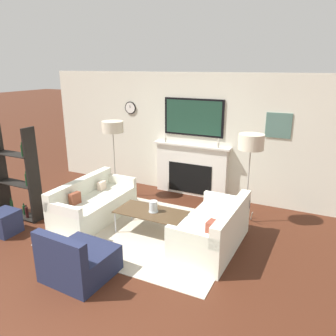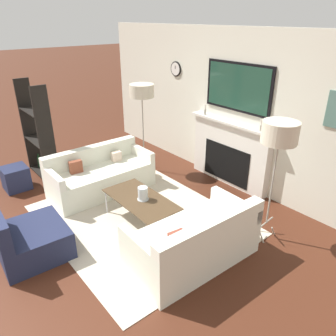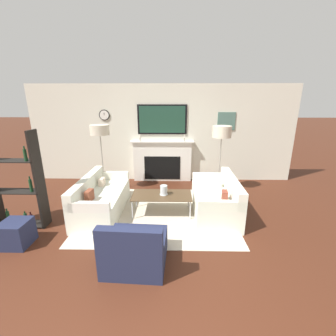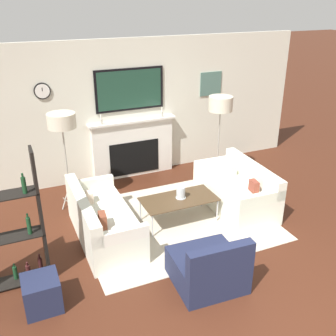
# 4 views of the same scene
# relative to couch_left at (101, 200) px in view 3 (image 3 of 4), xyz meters

# --- Properties ---
(fireplace_wall) EXTENTS (7.44, 0.28, 2.70)m
(fireplace_wall) POSITION_rel_couch_left_xyz_m (1.20, 2.10, 0.94)
(fireplace_wall) COLOR silver
(fireplace_wall) RESTS_ON ground_plane
(area_rug) EXTENTS (3.02, 2.51, 0.01)m
(area_rug) POSITION_rel_couch_left_xyz_m (1.20, 0.00, -0.28)
(area_rug) COLOR beige
(area_rug) RESTS_ON ground_plane
(couch_left) EXTENTS (0.78, 1.77, 0.76)m
(couch_left) POSITION_rel_couch_left_xyz_m (0.00, 0.00, 0.00)
(couch_left) COLOR white
(couch_left) RESTS_ON ground_plane
(couch_right) EXTENTS (0.88, 1.64, 0.78)m
(couch_right) POSITION_rel_couch_left_xyz_m (2.39, -0.00, 0.00)
(couch_right) COLOR white
(couch_right) RESTS_ON ground_plane
(armchair) EXTENTS (0.89, 0.87, 0.76)m
(armchair) POSITION_rel_couch_left_xyz_m (0.96, -1.56, -0.04)
(armchair) COLOR #1F2542
(armchair) RESTS_ON ground_plane
(coffee_table) EXTENTS (1.22, 0.61, 0.42)m
(coffee_table) POSITION_rel_couch_left_xyz_m (1.27, -0.02, 0.11)
(coffee_table) COLOR #4C3823
(coffee_table) RESTS_ON ground_plane
(hurricane_candle) EXTENTS (0.17, 0.17, 0.20)m
(hurricane_candle) POSITION_rel_couch_left_xyz_m (1.31, -0.01, 0.22)
(hurricane_candle) COLOR silver
(hurricane_candle) RESTS_ON coffee_table
(floor_lamp_left) EXTENTS (0.45, 0.45, 1.71)m
(floor_lamp_left) POSITION_rel_couch_left_xyz_m (-0.27, 1.13, 1.28)
(floor_lamp_left) COLOR #9E998E
(floor_lamp_left) RESTS_ON ground_plane
(floor_lamp_right) EXTENTS (0.45, 0.45, 1.70)m
(floor_lamp_right) POSITION_rel_couch_left_xyz_m (2.66, 1.13, 1.25)
(floor_lamp_right) COLOR #9E998E
(floor_lamp_right) RESTS_ON ground_plane
(shelf_unit) EXTENTS (0.92, 0.28, 1.80)m
(shelf_unit) POSITION_rel_couch_left_xyz_m (-1.32, -0.54, 0.53)
(shelf_unit) COLOR black
(shelf_unit) RESTS_ON ground_plane
(ottoman) EXTENTS (0.42, 0.42, 0.42)m
(ottoman) POSITION_rel_couch_left_xyz_m (-1.04, -1.14, -0.08)
(ottoman) COLOR #1F2542
(ottoman) RESTS_ON ground_plane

